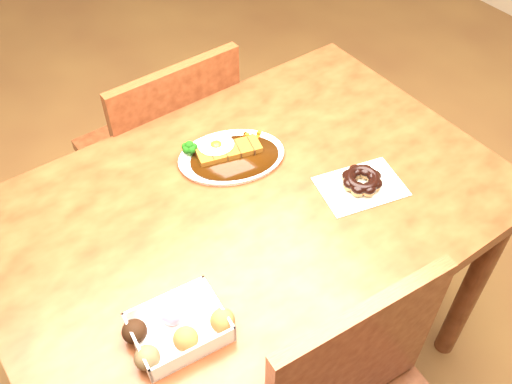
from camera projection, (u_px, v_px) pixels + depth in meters
ground at (252, 357)px, 1.86m from camera, size 6.00×6.00×0.00m
table at (250, 230)px, 1.39m from camera, size 1.20×0.80×0.75m
chair_far at (166, 154)px, 1.83m from camera, size 0.43×0.43×0.87m
katsu_curry_plate at (229, 154)px, 1.41m from camera, size 0.31×0.26×0.05m
donut_box at (177, 329)px, 1.07m from camera, size 0.20×0.15×0.05m
pon_de_ring at (362, 181)px, 1.34m from camera, size 0.22×0.18×0.04m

